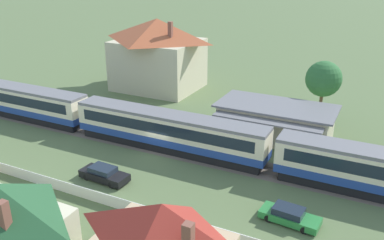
{
  "coord_description": "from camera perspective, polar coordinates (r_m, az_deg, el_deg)",
  "views": [
    {
      "loc": [
        19.99,
        -32.38,
        18.68
      ],
      "look_at": [
        1.41,
        4.96,
        2.19
      ],
      "focal_mm": 38.0,
      "sensor_mm": 36.0,
      "label": 1
    }
  ],
  "objects": [
    {
      "name": "passenger_train",
      "position": [
        42.12,
        -3.03,
        -1.43
      ],
      "size": [
        66.24,
        2.97,
        4.04
      ],
      "color": "#234293",
      "rests_on": "ground_plane"
    },
    {
      "name": "station_house_terracotta_roof",
      "position": [
        62.63,
        -4.8,
        9.35
      ],
      "size": [
        13.03,
        10.79,
        10.65
      ],
      "color": "beige",
      "rests_on": "ground_plane"
    },
    {
      "name": "parked_car_green",
      "position": [
        32.51,
        13.52,
        -12.92
      ],
      "size": [
        4.66,
        2.15,
        1.26
      ],
      "rotation": [
        0.0,
        0.0,
        -0.09
      ],
      "color": "#287A38",
      "rests_on": "ground_plane"
    },
    {
      "name": "parked_car_black",
      "position": [
        37.9,
        -12.24,
        -7.42
      ],
      "size": [
        4.7,
        1.99,
        1.32
      ],
      "rotation": [
        0.0,
        0.0,
        -0.04
      ],
      "color": "black",
      "rests_on": "ground_plane"
    },
    {
      "name": "station_building",
      "position": [
        46.05,
        11.62,
        -0.19
      ],
      "size": [
        12.85,
        7.8,
        3.86
      ],
      "color": "beige",
      "rests_on": "ground_plane"
    },
    {
      "name": "yard_tree_1",
      "position": [
        51.2,
        17.98,
        5.49
      ],
      "size": [
        4.3,
        4.3,
        7.59
      ],
      "color": "brown",
      "rests_on": "ground_plane"
    },
    {
      "name": "picket_fence_front",
      "position": [
        39.66,
        -21.81,
        -7.37
      ],
      "size": [
        45.88,
        0.06,
        1.05
      ],
      "primitive_type": "cube",
      "color": "white",
      "rests_on": "ground_plane"
    },
    {
      "name": "ground_plane",
      "position": [
        42.39,
        -4.71,
        -4.66
      ],
      "size": [
        600.0,
        600.0,
        0.0
      ],
      "primitive_type": "plane",
      "color": "#566B42"
    },
    {
      "name": "railway_track",
      "position": [
        46.83,
        -10.93,
        -2.34
      ],
      "size": [
        116.19,
        3.6,
        0.04
      ],
      "color": "#665B51",
      "rests_on": "ground_plane"
    }
  ]
}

